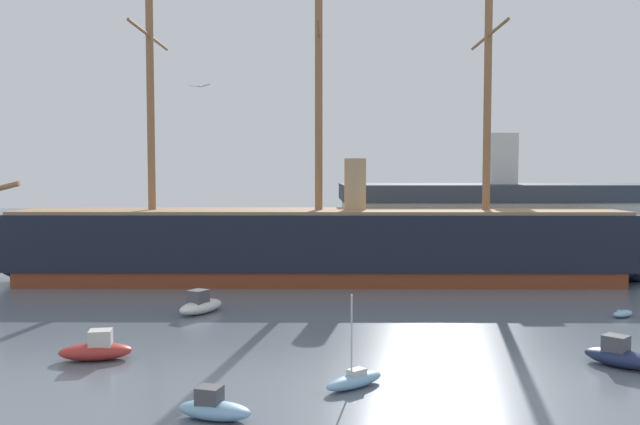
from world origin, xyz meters
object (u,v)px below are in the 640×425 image
(dinghy_alongside_stern, at_px, (623,314))
(dinghy_distant_centre, at_px, (340,267))
(motorboat_alongside_bow, at_px, (201,305))
(motorboat_far_right, at_px, (636,276))
(dockside_warehouse_right, at_px, (514,224))
(motorboat_mid_right, at_px, (620,356))
(seagull_in_flight, at_px, (200,86))
(tall_ship, at_px, (319,244))
(motorboat_mid_left, at_px, (96,349))
(motorboat_foreground_left, at_px, (214,408))
(sailboat_near_centre, at_px, (354,380))

(dinghy_alongside_stern, xyz_separation_m, dinghy_distant_centre, (-21.71, 27.42, -0.03))
(motorboat_alongside_bow, xyz_separation_m, motorboat_far_right, (43.68, 15.85, -0.09))
(dinghy_alongside_stern, height_order, dockside_warehouse_right, dockside_warehouse_right)
(motorboat_mid_right, xyz_separation_m, seagull_in_flight, (-25.11, 0.31, 16.09))
(dockside_warehouse_right, distance_m, seagull_in_flight, 55.93)
(motorboat_alongside_bow, xyz_separation_m, dockside_warehouse_right, (34.60, 29.17, 4.37))
(tall_ship, relative_size, dockside_warehouse_right, 1.64)
(motorboat_mid_left, bearing_deg, dinghy_distant_centre, 67.03)
(dockside_warehouse_right, bearing_deg, seagull_in_flight, -125.73)
(motorboat_foreground_left, bearing_deg, motorboat_mid_right, 20.13)
(motorboat_alongside_bow, relative_size, motorboat_far_right, 1.17)
(motorboat_far_right, bearing_deg, dockside_warehouse_right, 124.27)
(dockside_warehouse_right, height_order, seagull_in_flight, seagull_in_flight)
(motorboat_mid_left, distance_m, seagull_in_flight, 17.53)
(tall_ship, height_order, seagull_in_flight, tall_ship)
(motorboat_mid_right, bearing_deg, motorboat_far_right, 63.13)
(dinghy_distant_centre, distance_m, seagull_in_flight, 45.22)
(tall_ship, height_order, dinghy_distant_centre, tall_ship)
(motorboat_foreground_left, relative_size, motorboat_far_right, 0.92)
(dinghy_alongside_stern, bearing_deg, seagull_in_flight, -156.87)
(dinghy_distant_centre, bearing_deg, seagull_in_flight, -103.60)
(sailboat_near_centre, xyz_separation_m, motorboat_mid_left, (-15.73, 5.59, 0.23))
(motorboat_mid_left, xyz_separation_m, dinghy_alongside_stern, (38.46, 12.07, -0.38))
(tall_ship, relative_size, motorboat_foreground_left, 19.46)
(motorboat_far_right, bearing_deg, tall_ship, 179.48)
(motorboat_mid_right, relative_size, motorboat_alongside_bow, 0.88)
(sailboat_near_centre, xyz_separation_m, dinghy_distant_centre, (1.01, 45.09, -0.19))
(tall_ship, distance_m, dockside_warehouse_right, 27.94)
(motorboat_mid_left, relative_size, dockside_warehouse_right, 0.10)
(sailboat_near_centre, height_order, motorboat_far_right, sailboat_near_centre)
(motorboat_far_right, distance_m, dockside_warehouse_right, 16.72)
(motorboat_far_right, bearing_deg, motorboat_mid_left, -148.22)
(motorboat_mid_right, height_order, dinghy_alongside_stern, motorboat_mid_right)
(motorboat_alongside_bow, relative_size, dinghy_alongside_stern, 2.07)
(dinghy_distant_centre, bearing_deg, sailboat_near_centre, -91.28)
(motorboat_mid_right, distance_m, motorboat_alongside_bow, 31.83)
(tall_ship, bearing_deg, motorboat_far_right, -0.52)
(dockside_warehouse_right, bearing_deg, dinghy_alongside_stern, -90.61)
(motorboat_far_right, distance_m, dinghy_distant_centre, 32.64)
(sailboat_near_centre, height_order, motorboat_mid_right, sailboat_near_centre)
(tall_ship, relative_size, sailboat_near_centre, 15.04)
(dinghy_distant_centre, relative_size, seagull_in_flight, 1.63)
(tall_ship, xyz_separation_m, motorboat_alongside_bow, (-9.89, -16.15, -3.35))
(motorboat_mid_right, relative_size, motorboat_far_right, 1.03)
(dinghy_distant_centre, xyz_separation_m, dockside_warehouse_right, (22.04, 3.48, 4.82))
(tall_ship, relative_size, motorboat_mid_left, 16.45)
(sailboat_near_centre, xyz_separation_m, motorboat_far_right, (32.13, 35.24, 0.19))
(dinghy_alongside_stern, distance_m, dockside_warehouse_right, 31.27)
(sailboat_near_centre, relative_size, motorboat_alongside_bow, 1.01)
(motorboat_far_right, bearing_deg, motorboat_foreground_left, -134.41)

